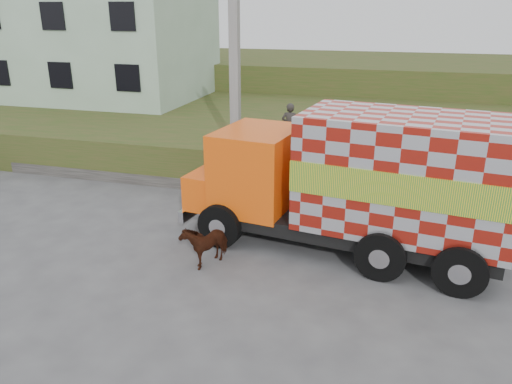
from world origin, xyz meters
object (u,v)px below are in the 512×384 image
(utility_pole, at_px, (235,72))
(cow, at_px, (205,243))
(cargo_truck, at_px, (359,182))
(pedestrian, at_px, (290,126))

(utility_pole, distance_m, cow, 6.53)
(cargo_truck, relative_size, cow, 6.68)
(cargo_truck, relative_size, pedestrian, 5.45)
(utility_pole, xyz_separation_m, cow, (0.94, -5.41, -3.53))
(cargo_truck, distance_m, pedestrian, 4.89)
(cargo_truck, height_order, pedestrian, cargo_truck)
(pedestrian, bearing_deg, utility_pole, 13.28)
(cargo_truck, height_order, cow, cargo_truck)
(pedestrian, bearing_deg, cargo_truck, 124.46)
(utility_pole, height_order, cow, utility_pole)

